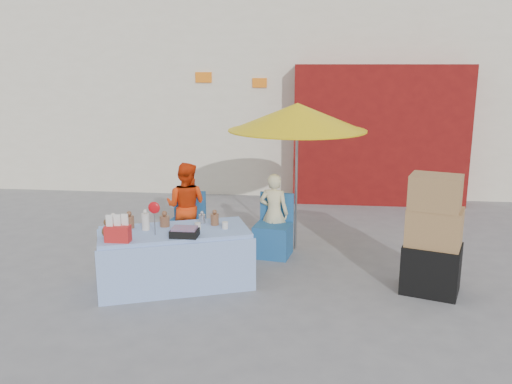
# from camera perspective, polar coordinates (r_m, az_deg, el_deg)

# --- Properties ---
(ground) EXTENTS (80.00, 80.00, 0.00)m
(ground) POSITION_cam_1_polar(r_m,az_deg,el_deg) (6.73, -2.79, -9.44)
(ground) COLOR slate
(ground) RESTS_ON ground
(backdrop) EXTENTS (14.00, 8.00, 7.80)m
(backdrop) POSITION_cam_1_polar(r_m,az_deg,el_deg) (13.66, 4.42, 15.38)
(backdrop) COLOR silver
(backdrop) RESTS_ON ground
(market_table) EXTENTS (1.97, 1.41, 1.08)m
(market_table) POSITION_cam_1_polar(r_m,az_deg,el_deg) (6.59, -8.58, -6.78)
(market_table) COLOR #8FAFE6
(market_table) RESTS_ON ground
(chair_left) EXTENTS (0.55, 0.54, 0.85)m
(chair_left) POSITION_cam_1_polar(r_m,az_deg,el_deg) (7.73, -7.49, -4.46)
(chair_left) COLOR #1F5691
(chair_left) RESTS_ON ground
(chair_right) EXTENTS (0.55, 0.54, 0.85)m
(chair_right) POSITION_cam_1_polar(r_m,az_deg,el_deg) (7.54, 1.82, -4.82)
(chair_right) COLOR #1F5691
(chair_right) RESTS_ON ground
(vendor_orange) EXTENTS (0.69, 0.58, 1.26)m
(vendor_orange) POSITION_cam_1_polar(r_m,az_deg,el_deg) (7.75, -7.35, -1.51)
(vendor_orange) COLOR red
(vendor_orange) RESTS_ON ground
(vendor_beige) EXTENTS (0.45, 0.34, 1.14)m
(vendor_beige) POSITION_cam_1_polar(r_m,az_deg,el_deg) (7.58, 1.89, -2.26)
(vendor_beige) COLOR beige
(vendor_beige) RESTS_ON ground
(umbrella) EXTENTS (1.90, 1.90, 2.09)m
(umbrella) POSITION_cam_1_polar(r_m,az_deg,el_deg) (7.47, 4.38, 7.82)
(umbrella) COLOR gray
(umbrella) RESTS_ON ground
(box_stack) EXTENTS (0.76, 0.69, 1.40)m
(box_stack) POSITION_cam_1_polar(r_m,az_deg,el_deg) (6.56, 18.14, -4.74)
(box_stack) COLOR black
(box_stack) RESTS_ON ground
(tarp_bundle) EXTENTS (0.74, 0.64, 0.29)m
(tarp_bundle) POSITION_cam_1_polar(r_m,az_deg,el_deg) (7.12, -12.20, -7.20)
(tarp_bundle) COLOR yellow
(tarp_bundle) RESTS_ON ground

